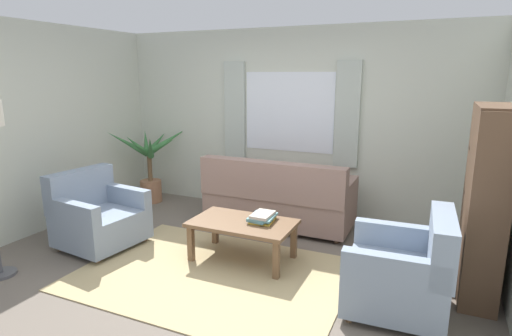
# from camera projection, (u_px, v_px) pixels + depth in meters

# --- Properties ---
(ground_plane) EXTENTS (6.24, 6.24, 0.00)m
(ground_plane) POSITION_uv_depth(u_px,v_px,m) (212.00, 275.00, 4.15)
(ground_plane) COLOR #6B6056
(wall_back) EXTENTS (5.32, 0.12, 2.60)m
(wall_back) POSITION_uv_depth(u_px,v_px,m) (290.00, 122.00, 5.87)
(wall_back) COLOR beige
(wall_back) RESTS_ON ground_plane
(wall_left) EXTENTS (0.12, 4.40, 2.60)m
(wall_left) POSITION_uv_depth(u_px,v_px,m) (16.00, 132.00, 4.92)
(wall_left) COLOR beige
(wall_left) RESTS_ON ground_plane
(window_with_curtains) EXTENTS (1.98, 0.07, 1.40)m
(window_with_curtains) POSITION_uv_depth(u_px,v_px,m) (288.00, 112.00, 5.76)
(window_with_curtains) COLOR white
(area_rug) EXTENTS (2.63, 1.88, 0.01)m
(area_rug) POSITION_uv_depth(u_px,v_px,m) (212.00, 274.00, 4.15)
(area_rug) COLOR tan
(area_rug) RESTS_ON ground_plane
(couch) EXTENTS (1.90, 0.82, 0.92)m
(couch) POSITION_uv_depth(u_px,v_px,m) (278.00, 199.00, 5.40)
(couch) COLOR gray
(couch) RESTS_ON ground_plane
(armchair_left) EXTENTS (0.91, 0.93, 0.88)m
(armchair_left) POSITION_uv_depth(u_px,v_px,m) (97.00, 216.00, 4.80)
(armchair_left) COLOR gray
(armchair_left) RESTS_ON ground_plane
(armchair_right) EXTENTS (0.86, 0.88, 0.88)m
(armchair_right) POSITION_uv_depth(u_px,v_px,m) (404.00, 272.00, 3.46)
(armchair_right) COLOR gray
(armchair_right) RESTS_ON ground_plane
(coffee_table) EXTENTS (1.10, 0.64, 0.44)m
(coffee_table) POSITION_uv_depth(u_px,v_px,m) (243.00, 227.00, 4.40)
(coffee_table) COLOR brown
(coffee_table) RESTS_ON ground_plane
(book_stack_on_table) EXTENTS (0.28, 0.33, 0.09)m
(book_stack_on_table) POSITION_uv_depth(u_px,v_px,m) (262.00, 217.00, 4.39)
(book_stack_on_table) COLOR gold
(book_stack_on_table) RESTS_ON coffee_table
(potted_plant) EXTENTS (0.98, 1.03, 1.19)m
(potted_plant) POSITION_uv_depth(u_px,v_px,m) (150.00, 166.00, 6.42)
(potted_plant) COLOR #9E6B4C
(potted_plant) RESTS_ON ground_plane
(bookshelf) EXTENTS (0.30, 0.94, 1.72)m
(bookshelf) POSITION_uv_depth(u_px,v_px,m) (480.00, 210.00, 3.65)
(bookshelf) COLOR brown
(bookshelf) RESTS_ON ground_plane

